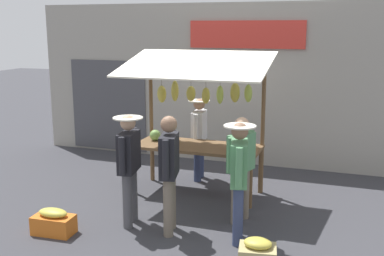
{
  "coord_description": "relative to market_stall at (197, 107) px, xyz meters",
  "views": [
    {
      "loc": [
        -2.54,
        7.54,
        2.92
      ],
      "look_at": [
        0.0,
        0.3,
        1.25
      ],
      "focal_mm": 43.96,
      "sensor_mm": 36.0,
      "label": 1
    }
  ],
  "objects": [
    {
      "name": "market_stall",
      "position": [
        0.0,
        0.0,
        0.0
      ],
      "size": [
        2.5,
        1.46,
        2.5
      ],
      "color": "brown",
      "rests_on": "ground"
    },
    {
      "name": "ground_plane",
      "position": [
        -0.03,
        0.05,
        -1.55
      ],
      "size": [
        40.0,
        40.0,
        0.0
      ],
      "primitive_type": "plane",
      "color": "#38383D"
    },
    {
      "name": "produce_crate_near",
      "position": [
        -1.58,
        2.33,
        -1.37
      ],
      "size": [
        0.51,
        0.43,
        0.39
      ],
      "color": "tan",
      "rests_on": "ground"
    },
    {
      "name": "street_backdrop",
      "position": [
        0.02,
        -2.15,
        0.15
      ],
      "size": [
        9.0,
        0.3,
        3.4
      ],
      "color": "#9E998E",
      "rests_on": "ground"
    },
    {
      "name": "produce_crate_side",
      "position": [
        1.38,
        2.32,
        -1.38
      ],
      "size": [
        0.6,
        0.36,
        0.38
      ],
      "color": "#D1661E",
      "rests_on": "ground"
    },
    {
      "name": "shopper_with_ponytail",
      "position": [
        -1.03,
        0.99,
        -0.62
      ],
      "size": [
        0.35,
        0.67,
        1.62
      ],
      "rotation": [
        0.0,
        0.0,
        -1.87
      ],
      "color": "#726656",
      "rests_on": "ground"
    },
    {
      "name": "vendor_with_sunhat",
      "position": [
        0.19,
        -0.7,
        -0.62
      ],
      "size": [
        0.41,
        0.68,
        1.58
      ],
      "rotation": [
        0.0,
        0.0,
        1.68
      ],
      "color": "navy",
      "rests_on": "ground"
    },
    {
      "name": "shopper_in_striped_shirt",
      "position": [
        -0.17,
        1.72,
        -0.55
      ],
      "size": [
        0.33,
        0.7,
        1.71
      ],
      "rotation": [
        0.0,
        0.0,
        -1.34
      ],
      "color": "#726656",
      "rests_on": "ground"
    },
    {
      "name": "shopper_with_shopping_bag",
      "position": [
        -1.17,
        1.67,
        -0.56
      ],
      "size": [
        0.43,
        0.69,
        1.68
      ],
      "rotation": [
        0.0,
        0.0,
        -1.34
      ],
      "color": "navy",
      "rests_on": "ground"
    },
    {
      "name": "shopper_in_grey_tee",
      "position": [
        0.49,
        1.65,
        -0.56
      ],
      "size": [
        0.43,
        0.7,
        1.67
      ],
      "rotation": [
        0.0,
        0.0,
        -1.41
      ],
      "color": "#4C4C51",
      "rests_on": "ground"
    }
  ]
}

